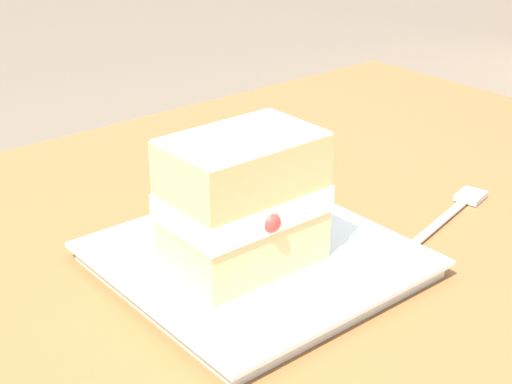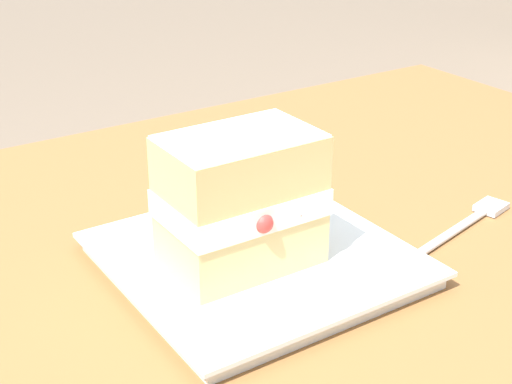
# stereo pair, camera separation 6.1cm
# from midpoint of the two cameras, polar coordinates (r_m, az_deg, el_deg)

# --- Properties ---
(dessert_plate) EXTENTS (0.23, 0.23, 0.02)m
(dessert_plate) POSITION_cam_midpoint_polar(r_m,az_deg,el_deg) (0.64, 2.74, -5.20)
(dessert_plate) COLOR white
(dessert_plate) RESTS_ON patio_table
(cake_slice) EXTENTS (0.12, 0.09, 0.11)m
(cake_slice) POSITION_cam_midpoint_polar(r_m,az_deg,el_deg) (0.60, 1.78, -0.77)
(cake_slice) COLOR #E0C17A
(cake_slice) RESTS_ON dessert_plate
(dessert_fork) EXTENTS (0.17, 0.05, 0.01)m
(dessert_fork) POSITION_cam_midpoint_polar(r_m,az_deg,el_deg) (0.74, 17.50, -2.54)
(dessert_fork) COLOR silver
(dessert_fork) RESTS_ON patio_table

